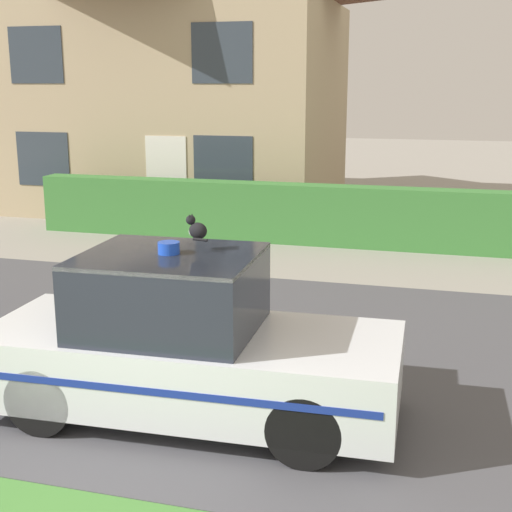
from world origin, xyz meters
TOP-DOWN VIEW (x-y plane):
  - road_strip at (0.00, 4.36)m, footprint 28.00×6.80m
  - garden_hedge at (0.19, 10.66)m, footprint 12.99×0.55m
  - police_car at (0.13, 2.51)m, footprint 4.16×1.76m
  - cat at (0.19, 2.71)m, footprint 0.26×0.19m
  - house_left at (-4.74, 14.68)m, footprint 8.79×6.39m

SIDE VIEW (x-z plane):
  - road_strip at x=0.00m, z-range 0.00..0.01m
  - garden_hedge at x=0.19m, z-range 0.00..1.24m
  - police_car at x=0.13m, z-range -0.13..1.65m
  - cat at x=0.19m, z-range 1.78..2.02m
  - house_left at x=-4.74m, z-range 0.07..7.48m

